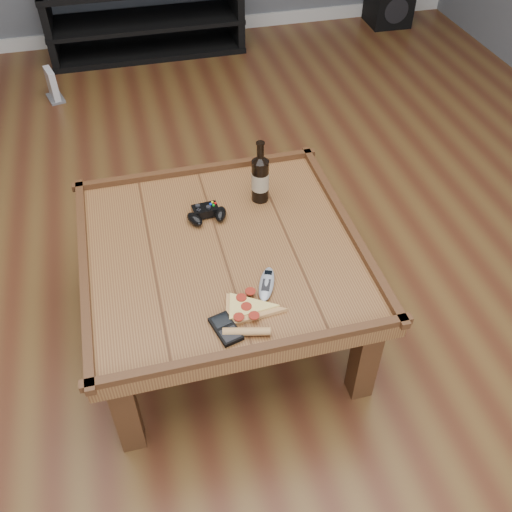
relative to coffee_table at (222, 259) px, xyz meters
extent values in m
plane|color=#4F2716|center=(0.00, 0.00, -0.39)|extent=(6.00, 6.00, 0.00)
cube|color=silver|center=(0.00, 2.99, -0.34)|extent=(5.00, 0.02, 0.10)
cube|color=brown|center=(0.00, 0.00, 0.03)|extent=(1.00, 1.00, 0.06)
cube|color=#412811|center=(-0.42, -0.42, -0.20)|extent=(0.08, 0.08, 0.39)
cube|color=#412811|center=(0.42, -0.42, -0.20)|extent=(0.08, 0.08, 0.39)
cube|color=#412811|center=(-0.42, 0.42, -0.20)|extent=(0.08, 0.08, 0.39)
cube|color=#412811|center=(0.42, 0.42, -0.20)|extent=(0.08, 0.08, 0.39)
cube|color=#412811|center=(0.00, 0.48, 0.07)|extent=(1.03, 0.03, 0.03)
cube|color=#412811|center=(0.00, -0.48, 0.07)|extent=(1.03, 0.03, 0.03)
cube|color=#412811|center=(0.48, 0.00, 0.07)|extent=(0.03, 1.03, 0.03)
cube|color=#412811|center=(-0.48, 0.00, 0.07)|extent=(0.03, 1.03, 0.03)
cube|color=black|center=(0.00, 2.75, -0.16)|extent=(1.40, 0.45, 0.03)
cube|color=black|center=(0.00, 2.75, -0.37)|extent=(1.40, 0.45, 0.04)
cube|color=black|center=(-0.67, 2.75, -0.14)|extent=(0.05, 0.44, 0.50)
cube|color=black|center=(0.67, 2.75, -0.14)|extent=(0.05, 0.44, 0.50)
cylinder|color=black|center=(0.21, 0.24, 0.15)|extent=(0.07, 0.07, 0.18)
cone|color=black|center=(0.21, 0.24, 0.25)|extent=(0.07, 0.07, 0.03)
cylinder|color=black|center=(0.21, 0.24, 0.28)|extent=(0.03, 0.03, 0.06)
cylinder|color=black|center=(0.21, 0.24, 0.32)|extent=(0.03, 0.03, 0.01)
cylinder|color=#BEAF89|center=(0.21, 0.24, 0.15)|extent=(0.07, 0.07, 0.07)
cube|color=black|center=(-0.02, 0.20, 0.08)|extent=(0.10, 0.07, 0.03)
ellipsoid|color=black|center=(-0.07, 0.16, 0.08)|extent=(0.07, 0.09, 0.04)
ellipsoid|color=black|center=(0.03, 0.16, 0.08)|extent=(0.07, 0.09, 0.04)
cylinder|color=black|center=(-0.05, 0.20, 0.10)|extent=(0.02, 0.02, 0.01)
cylinder|color=black|center=(-0.01, 0.19, 0.10)|extent=(0.02, 0.02, 0.01)
cylinder|color=yellow|center=(0.01, 0.21, 0.10)|extent=(0.01, 0.01, 0.01)
cylinder|color=red|center=(0.02, 0.21, 0.10)|extent=(0.01, 0.01, 0.01)
cylinder|color=#0C33CC|center=(0.00, 0.20, 0.10)|extent=(0.01, 0.01, 0.01)
cylinder|color=#0C9919|center=(0.01, 0.20, 0.10)|extent=(0.01, 0.01, 0.01)
cylinder|color=tan|center=(-0.01, -0.41, 0.07)|extent=(0.15, 0.06, 0.03)
cylinder|color=#A11A14|center=(-0.02, -0.35, 0.08)|extent=(0.04, 0.04, 0.00)
cylinder|color=#A11A14|center=(0.03, -0.36, 0.08)|extent=(0.04, 0.04, 0.00)
cylinder|color=#A11A14|center=(0.02, -0.31, 0.08)|extent=(0.04, 0.04, 0.00)
cylinder|color=#A11A14|center=(0.01, -0.27, 0.08)|extent=(0.04, 0.04, 0.00)
cylinder|color=#A11A14|center=(0.05, -0.25, 0.08)|extent=(0.04, 0.04, 0.00)
cube|color=black|center=(-0.06, -0.38, 0.07)|extent=(0.10, 0.14, 0.01)
cube|color=black|center=(-0.07, -0.35, 0.07)|extent=(0.06, 0.06, 0.00)
cube|color=black|center=(-0.06, -0.41, 0.07)|extent=(0.06, 0.06, 0.00)
ellipsoid|color=#989EA5|center=(0.11, -0.23, 0.07)|extent=(0.11, 0.17, 0.02)
cube|color=black|center=(0.13, -0.19, 0.08)|extent=(0.03, 0.03, 0.00)
cube|color=black|center=(0.10, -0.24, 0.08)|extent=(0.05, 0.06, 0.00)
cube|color=black|center=(1.95, 2.80, -0.24)|extent=(0.32, 0.32, 0.31)
cylinder|color=black|center=(1.94, 2.64, -0.24)|extent=(0.20, 0.01, 0.20)
cube|color=slate|center=(-0.68, 2.16, -0.38)|extent=(0.13, 0.18, 0.01)
cube|color=silver|center=(-0.68, 2.16, -0.28)|extent=(0.08, 0.15, 0.19)
camera|label=1|loc=(-0.25, -1.50, 1.46)|focal=40.00mm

